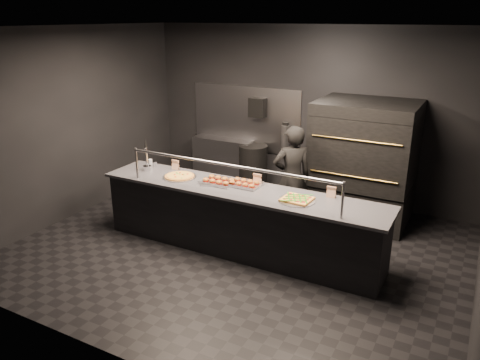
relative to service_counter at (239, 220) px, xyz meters
The scene contains 15 objects.
room 1.03m from the service_counter, 115.57° to the left, with size 6.04×6.00×3.00m.
service_counter is the anchor object (origin of this frame).
pizza_oven 2.30m from the service_counter, 57.73° to the left, with size 1.50×1.23×1.91m.
prep_shelf 2.82m from the service_counter, 124.59° to the left, with size 1.20×0.35×0.90m, color #99999E.
towel_dispenser 2.78m from the service_counter, 110.63° to the left, with size 0.30×0.20×0.35m, color black.
fire_extinguisher 2.50m from the service_counter, 98.30° to the left, with size 0.14×0.14×0.51m.
beer_tap 1.71m from the service_counter, behind, with size 0.13×0.18×0.49m.
round_pizza 1.09m from the service_counter, behind, with size 0.49×0.49×0.03m.
slider_tray_a 0.61m from the service_counter, 168.97° to the left, with size 0.56×0.49×0.08m.
slider_tray_b 0.51m from the service_counter, 90.09° to the left, with size 0.44×0.32×0.07m.
square_pizza 0.97m from the service_counter, ahead, with size 0.46×0.46×0.05m.
condiment_jar 1.76m from the service_counter, behind, with size 0.16×0.06×0.11m.
tent_cards 0.60m from the service_counter, 84.97° to the left, with size 2.56×0.04×0.15m.
trash_bin 2.40m from the service_counter, 112.06° to the left, with size 0.52×0.52×0.87m, color black.
worker 1.17m from the service_counter, 72.64° to the left, with size 0.59×0.39×1.62m, color black.
Camera 1 is at (2.80, -5.21, 3.14)m, focal length 35.00 mm.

